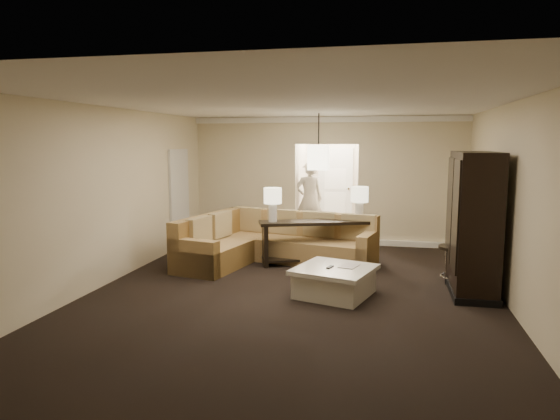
% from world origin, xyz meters
% --- Properties ---
extents(ground, '(8.00, 8.00, 0.00)m').
position_xyz_m(ground, '(0.00, 0.00, 0.00)').
color(ground, black).
rests_on(ground, ground).
extents(wall_back, '(6.00, 0.04, 2.80)m').
position_xyz_m(wall_back, '(0.00, 4.00, 1.40)').
color(wall_back, beige).
rests_on(wall_back, ground).
extents(wall_front, '(6.00, 0.04, 2.80)m').
position_xyz_m(wall_front, '(0.00, -4.00, 1.40)').
color(wall_front, beige).
rests_on(wall_front, ground).
extents(wall_left, '(0.04, 8.00, 2.80)m').
position_xyz_m(wall_left, '(-3.00, 0.00, 1.40)').
color(wall_left, beige).
rests_on(wall_left, ground).
extents(wall_right, '(0.04, 8.00, 2.80)m').
position_xyz_m(wall_right, '(3.00, 0.00, 1.40)').
color(wall_right, beige).
rests_on(wall_right, ground).
extents(ceiling, '(6.00, 8.00, 0.02)m').
position_xyz_m(ceiling, '(0.00, 0.00, 2.80)').
color(ceiling, white).
rests_on(ceiling, wall_back).
extents(crown_molding, '(6.00, 0.10, 0.12)m').
position_xyz_m(crown_molding, '(0.00, 3.95, 2.73)').
color(crown_molding, white).
rests_on(crown_molding, wall_back).
extents(baseboard, '(6.00, 0.10, 0.12)m').
position_xyz_m(baseboard, '(0.00, 3.95, 0.06)').
color(baseboard, white).
rests_on(baseboard, ground).
extents(side_door, '(0.05, 0.90, 2.10)m').
position_xyz_m(side_door, '(-2.97, 2.80, 1.05)').
color(side_door, silver).
rests_on(side_door, ground).
extents(foyer, '(1.44, 2.02, 2.80)m').
position_xyz_m(foyer, '(0.00, 5.34, 1.30)').
color(foyer, beige).
rests_on(foyer, ground).
extents(sectional_sofa, '(3.51, 2.60, 0.92)m').
position_xyz_m(sectional_sofa, '(-0.81, 1.95, 0.37)').
color(sectional_sofa, brown).
rests_on(sectional_sofa, ground).
extents(coffee_table, '(1.32, 1.32, 0.44)m').
position_xyz_m(coffee_table, '(0.61, 0.14, 0.22)').
color(coffee_table, silver).
rests_on(coffee_table, ground).
extents(console_table, '(2.13, 1.16, 0.81)m').
position_xyz_m(console_table, '(0.07, 2.00, 0.48)').
color(console_table, black).
rests_on(console_table, ground).
extents(armoire, '(0.63, 1.46, 2.11)m').
position_xyz_m(armoire, '(2.59, 0.76, 1.01)').
color(armoire, black).
rests_on(armoire, ground).
extents(drink_table, '(0.48, 0.48, 0.60)m').
position_xyz_m(drink_table, '(2.40, 1.20, 0.43)').
color(drink_table, black).
rests_on(drink_table, ground).
extents(table_lamp_left, '(0.32, 0.32, 0.62)m').
position_xyz_m(table_lamp_left, '(-0.69, 1.72, 1.22)').
color(table_lamp_left, white).
rests_on(table_lamp_left, console_table).
extents(table_lamp_right, '(0.32, 0.32, 0.62)m').
position_xyz_m(table_lamp_right, '(0.83, 2.28, 1.22)').
color(table_lamp_right, white).
rests_on(table_lamp_right, console_table).
extents(pendant_light, '(0.38, 0.38, 1.09)m').
position_xyz_m(pendant_light, '(0.00, 2.70, 1.95)').
color(pendant_light, black).
rests_on(pendant_light, ceiling).
extents(person, '(0.86, 0.73, 2.00)m').
position_xyz_m(person, '(-0.45, 4.47, 1.00)').
color(person, beige).
rests_on(person, ground).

